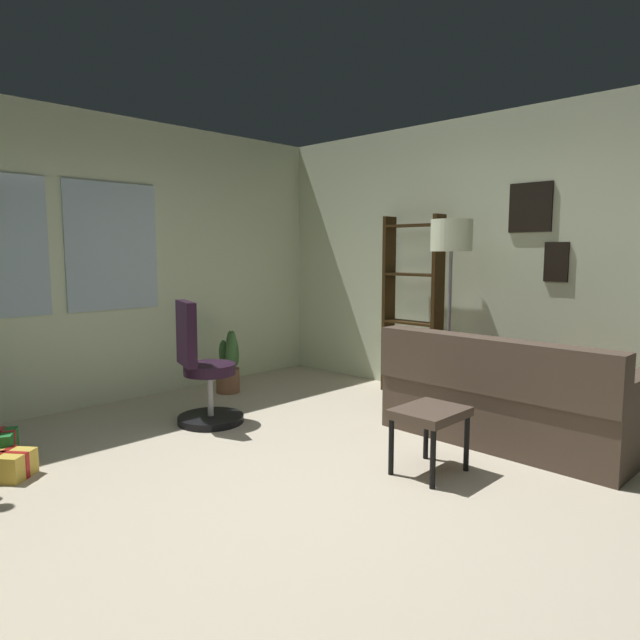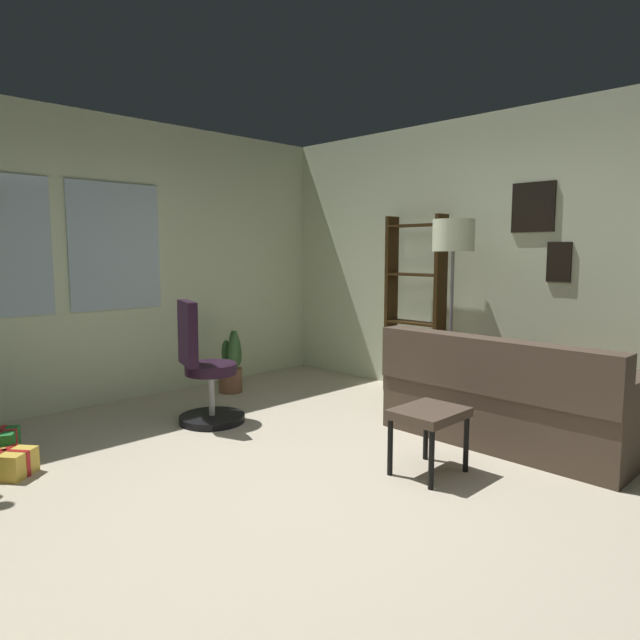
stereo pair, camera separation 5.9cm
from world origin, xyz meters
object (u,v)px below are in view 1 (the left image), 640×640
(footstool, at_px, (430,418))
(bookshelf, at_px, (412,317))
(gift_box_gold, at_px, (4,465))
(office_chair, at_px, (203,376))
(couch, at_px, (532,401))
(potted_plant, at_px, (229,364))
(floor_lamp, at_px, (451,249))

(footstool, bearing_deg, bookshelf, 38.49)
(gift_box_gold, relative_size, office_chair, 0.39)
(couch, bearing_deg, office_chair, 126.27)
(couch, bearing_deg, footstool, 171.29)
(couch, distance_m, office_chair, 2.68)
(office_chair, height_order, potted_plant, office_chair)
(footstool, distance_m, bookshelf, 2.15)
(gift_box_gold, xyz_separation_m, floor_lamp, (3.33, -1.25, 1.40))
(gift_box_gold, bearing_deg, couch, -33.79)
(office_chair, bearing_deg, bookshelf, -17.80)
(floor_lamp, xyz_separation_m, potted_plant, (-0.95, 2.02, -1.19))
(gift_box_gold, xyz_separation_m, office_chair, (1.57, 0.05, 0.33))
(office_chair, bearing_deg, couch, -53.73)
(floor_lamp, bearing_deg, office_chair, 143.60)
(couch, relative_size, bookshelf, 1.03)
(bookshelf, bearing_deg, potted_plant, 132.31)
(gift_box_gold, bearing_deg, bookshelf, -9.65)
(footstool, relative_size, office_chair, 0.44)
(bookshelf, relative_size, potted_plant, 2.69)
(couch, distance_m, potted_plant, 2.99)
(floor_lamp, relative_size, potted_plant, 2.57)
(couch, distance_m, floor_lamp, 1.48)
(gift_box_gold, bearing_deg, office_chair, 1.68)
(potted_plant, bearing_deg, footstool, -98.09)
(gift_box_gold, distance_m, bookshelf, 3.77)
(bookshelf, relative_size, floor_lamp, 1.04)
(gift_box_gold, distance_m, floor_lamp, 3.82)
(gift_box_gold, xyz_separation_m, bookshelf, (3.65, -0.62, 0.71))
(footstool, xyz_separation_m, office_chair, (-0.43, 1.98, 0.04))
(footstool, distance_m, office_chair, 2.03)
(couch, height_order, office_chair, office_chair)
(footstool, bearing_deg, floor_lamp, 27.29)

